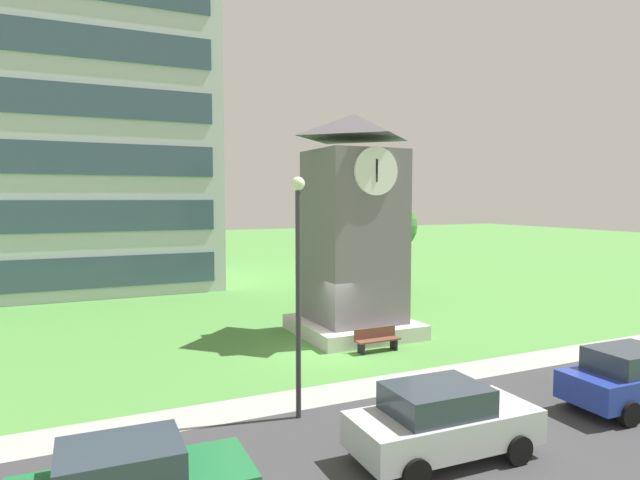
{
  "coord_description": "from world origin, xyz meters",
  "views": [
    {
      "loc": [
        -8.87,
        -18.38,
        5.8
      ],
      "look_at": [
        1.11,
        3.04,
        4.0
      ],
      "focal_mm": 30.84,
      "sensor_mm": 36.0,
      "label": 1
    }
  ],
  "objects_px": {
    "tree_by_building": "(390,226)",
    "parked_car_silver": "(442,421)",
    "clock_tower": "(354,238)",
    "parked_car_blue": "(633,377)",
    "park_bench": "(377,339)",
    "street_lamp": "(298,272)"
  },
  "relations": [
    {
      "from": "clock_tower",
      "to": "street_lamp",
      "type": "xyz_separation_m",
      "value": [
        -5.64,
        -7.35,
        -0.22
      ]
    },
    {
      "from": "tree_by_building",
      "to": "parked_car_blue",
      "type": "height_order",
      "value": "tree_by_building"
    },
    {
      "from": "street_lamp",
      "to": "tree_by_building",
      "type": "height_order",
      "value": "street_lamp"
    },
    {
      "from": "park_bench",
      "to": "tree_by_building",
      "type": "bearing_deg",
      "value": 55.68
    },
    {
      "from": "parked_car_blue",
      "to": "clock_tower",
      "type": "bearing_deg",
      "value": 105.83
    },
    {
      "from": "clock_tower",
      "to": "street_lamp",
      "type": "bearing_deg",
      "value": -127.49
    },
    {
      "from": "clock_tower",
      "to": "parked_car_blue",
      "type": "relative_size",
      "value": 2.22
    },
    {
      "from": "street_lamp",
      "to": "parked_car_blue",
      "type": "relative_size",
      "value": 1.52
    },
    {
      "from": "clock_tower",
      "to": "tree_by_building",
      "type": "xyz_separation_m",
      "value": [
        6.92,
        8.09,
        -0.01
      ]
    },
    {
      "from": "tree_by_building",
      "to": "clock_tower",
      "type": "bearing_deg",
      "value": -130.54
    },
    {
      "from": "tree_by_building",
      "to": "parked_car_blue",
      "type": "distance_m",
      "value": 19.38
    },
    {
      "from": "park_bench",
      "to": "tree_by_building",
      "type": "xyz_separation_m",
      "value": [
        7.42,
        10.86,
        3.64
      ]
    },
    {
      "from": "park_bench",
      "to": "parked_car_blue",
      "type": "relative_size",
      "value": 0.43
    },
    {
      "from": "clock_tower",
      "to": "parked_car_blue",
      "type": "distance_m",
      "value": 11.51
    },
    {
      "from": "parked_car_silver",
      "to": "parked_car_blue",
      "type": "height_order",
      "value": "same"
    },
    {
      "from": "street_lamp",
      "to": "parked_car_blue",
      "type": "distance_m",
      "value": 9.73
    },
    {
      "from": "clock_tower",
      "to": "park_bench",
      "type": "xyz_separation_m",
      "value": [
        -0.5,
        -2.77,
        -3.66
      ]
    },
    {
      "from": "clock_tower",
      "to": "parked_car_silver",
      "type": "relative_size",
      "value": 2.16
    },
    {
      "from": "clock_tower",
      "to": "parked_car_silver",
      "type": "height_order",
      "value": "clock_tower"
    },
    {
      "from": "street_lamp",
      "to": "parked_car_silver",
      "type": "distance_m",
      "value": 5.03
    },
    {
      "from": "tree_by_building",
      "to": "parked_car_silver",
      "type": "relative_size",
      "value": 1.34
    },
    {
      "from": "park_bench",
      "to": "street_lamp",
      "type": "distance_m",
      "value": 7.69
    }
  ]
}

